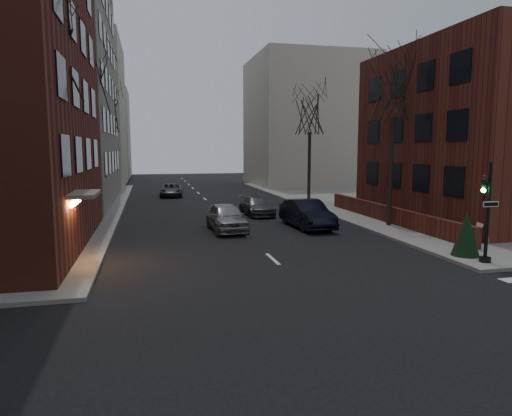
% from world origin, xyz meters
% --- Properties ---
extents(building_right_brick, '(12.00, 14.00, 11.00)m').
position_xyz_m(building_right_brick, '(16.50, 19.00, 5.50)').
color(building_right_brick, '#5C261A').
rests_on(building_right_brick, ground).
extents(low_wall_right, '(0.35, 16.00, 1.00)m').
position_xyz_m(low_wall_right, '(9.30, 19.00, 0.65)').
color(low_wall_right, '#5C261A').
rests_on(low_wall_right, sidewalk_far_right).
extents(building_distant_la, '(14.00, 16.00, 18.00)m').
position_xyz_m(building_distant_la, '(-15.00, 55.00, 9.00)').
color(building_distant_la, '#B7AF9B').
rests_on(building_distant_la, ground).
extents(building_distant_ra, '(14.00, 14.00, 16.00)m').
position_xyz_m(building_distant_ra, '(15.00, 50.00, 8.00)').
color(building_distant_ra, '#B7AF9B').
rests_on(building_distant_ra, ground).
extents(building_distant_lb, '(10.00, 12.00, 14.00)m').
position_xyz_m(building_distant_lb, '(-13.00, 72.00, 7.00)').
color(building_distant_lb, '#B7AF9B').
rests_on(building_distant_lb, ground).
extents(traffic_signal, '(0.76, 0.44, 4.00)m').
position_xyz_m(traffic_signal, '(7.94, 8.99, 1.91)').
color(traffic_signal, black).
rests_on(traffic_signal, sidewalk_far_right).
extents(tree_left_a, '(4.18, 4.18, 10.26)m').
position_xyz_m(tree_left_a, '(-8.80, 14.00, 8.47)').
color(tree_left_a, '#2D231C').
rests_on(tree_left_a, sidewalk_far_left).
extents(tree_left_b, '(4.40, 4.40, 10.80)m').
position_xyz_m(tree_left_b, '(-8.80, 26.00, 8.91)').
color(tree_left_b, '#2D231C').
rests_on(tree_left_b, sidewalk_far_left).
extents(tree_left_c, '(3.96, 3.96, 9.72)m').
position_xyz_m(tree_left_c, '(-8.80, 40.00, 8.03)').
color(tree_left_c, '#2D231C').
rests_on(tree_left_c, sidewalk_far_left).
extents(tree_right_a, '(3.96, 3.96, 9.72)m').
position_xyz_m(tree_right_a, '(8.80, 18.00, 8.03)').
color(tree_right_a, '#2D231C').
rests_on(tree_right_a, sidewalk_far_right).
extents(tree_right_b, '(3.74, 3.74, 9.18)m').
position_xyz_m(tree_right_b, '(8.80, 32.00, 7.59)').
color(tree_right_b, '#2D231C').
rests_on(tree_right_b, sidewalk_far_right).
extents(streetlamp_near, '(0.36, 0.36, 6.28)m').
position_xyz_m(streetlamp_near, '(-8.20, 22.00, 4.24)').
color(streetlamp_near, black).
rests_on(streetlamp_near, sidewalk_far_left).
extents(streetlamp_far, '(0.36, 0.36, 6.28)m').
position_xyz_m(streetlamp_far, '(-8.20, 42.00, 4.24)').
color(streetlamp_far, black).
rests_on(streetlamp_far, sidewalk_far_left).
extents(parked_sedan, '(2.06, 5.14, 1.66)m').
position_xyz_m(parked_sedan, '(4.00, 19.00, 0.83)').
color(parked_sedan, black).
rests_on(parked_sedan, ground).
extents(car_lane_silver, '(2.04, 4.70, 1.58)m').
position_xyz_m(car_lane_silver, '(-0.80, 19.11, 0.79)').
color(car_lane_silver, gray).
rests_on(car_lane_silver, ground).
extents(car_lane_gray, '(1.97, 4.50, 1.29)m').
position_xyz_m(car_lane_gray, '(2.33, 24.78, 0.64)').
color(car_lane_gray, '#414247').
rests_on(car_lane_gray, ground).
extents(car_lane_far, '(2.44, 4.70, 1.27)m').
position_xyz_m(car_lane_far, '(-2.94, 38.95, 0.63)').
color(car_lane_far, '#39393E').
rests_on(car_lane_far, ground).
extents(sandwich_board, '(0.56, 0.69, 0.98)m').
position_xyz_m(sandwich_board, '(10.50, 12.31, 0.64)').
color(sandwich_board, silver).
rests_on(sandwich_board, sidewalk_far_right).
extents(evergreen_shrub, '(1.43, 1.43, 1.91)m').
position_xyz_m(evergreen_shrub, '(7.96, 10.14, 1.10)').
color(evergreen_shrub, black).
rests_on(evergreen_shrub, sidewalk_far_right).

